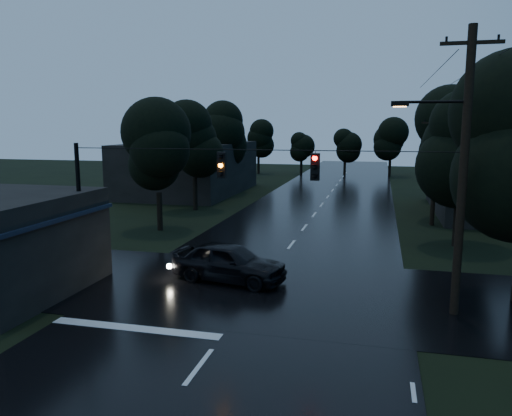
% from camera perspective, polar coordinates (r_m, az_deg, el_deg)
% --- Properties ---
extents(main_road, '(12.00, 120.00, 0.02)m').
position_cam_1_polar(main_road, '(38.19, 6.66, -0.80)').
color(main_road, black).
rests_on(main_road, ground).
extents(cross_street, '(60.00, 9.00, 0.02)m').
position_cam_1_polar(cross_street, '(20.96, 0.24, -9.25)').
color(cross_street, black).
rests_on(cross_street, ground).
extents(building_far_right, '(10.00, 14.00, 4.40)m').
position_cam_1_polar(building_far_right, '(42.57, 26.50, 2.32)').
color(building_far_right, black).
rests_on(building_far_right, ground).
extents(building_far_left, '(10.00, 16.00, 5.00)m').
position_cam_1_polar(building_far_left, '(51.04, -7.62, 4.56)').
color(building_far_left, black).
rests_on(building_far_left, ground).
extents(utility_pole_main, '(3.50, 0.30, 10.00)m').
position_cam_1_polar(utility_pole_main, '(18.56, 22.35, 4.24)').
color(utility_pole_main, black).
rests_on(utility_pole_main, ground).
extents(utility_pole_far, '(2.00, 0.30, 7.50)m').
position_cam_1_polar(utility_pole_far, '(35.60, 19.76, 4.28)').
color(utility_pole_far, black).
rests_on(utility_pole_far, ground).
extents(anchor_pole_left, '(0.18, 0.18, 6.00)m').
position_cam_1_polar(anchor_pole_left, '(22.31, -19.46, -0.70)').
color(anchor_pole_left, black).
rests_on(anchor_pole_left, ground).
extents(span_signals, '(15.00, 0.37, 1.12)m').
position_cam_1_polar(span_signals, '(18.81, 1.17, 4.96)').
color(span_signals, black).
rests_on(span_signals, ground).
extents(tree_left_a, '(3.92, 3.92, 8.26)m').
position_cam_1_polar(tree_left_a, '(32.38, -11.18, 6.62)').
color(tree_left_a, black).
rests_on(tree_left_a, ground).
extents(tree_left_b, '(4.20, 4.20, 8.85)m').
position_cam_1_polar(tree_left_b, '(39.97, -7.09, 7.75)').
color(tree_left_b, black).
rests_on(tree_left_b, ground).
extents(tree_left_c, '(4.48, 4.48, 9.44)m').
position_cam_1_polar(tree_left_c, '(49.60, -3.57, 8.53)').
color(tree_left_c, black).
rests_on(tree_left_c, ground).
extents(tree_right_a, '(4.20, 4.20, 8.85)m').
position_cam_1_polar(tree_right_a, '(29.63, 22.43, 6.59)').
color(tree_right_a, black).
rests_on(tree_right_a, ground).
extents(tree_right_b, '(4.48, 4.48, 9.44)m').
position_cam_1_polar(tree_right_b, '(37.63, 21.63, 7.65)').
color(tree_right_b, black).
rests_on(tree_right_b, ground).
extents(tree_right_c, '(4.76, 4.76, 10.03)m').
position_cam_1_polar(tree_right_c, '(47.62, 20.81, 8.37)').
color(tree_right_c, black).
rests_on(tree_right_c, ground).
extents(car, '(5.35, 2.92, 1.72)m').
position_cam_1_polar(car, '(21.78, -3.11, -6.17)').
color(car, black).
rests_on(car, ground).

